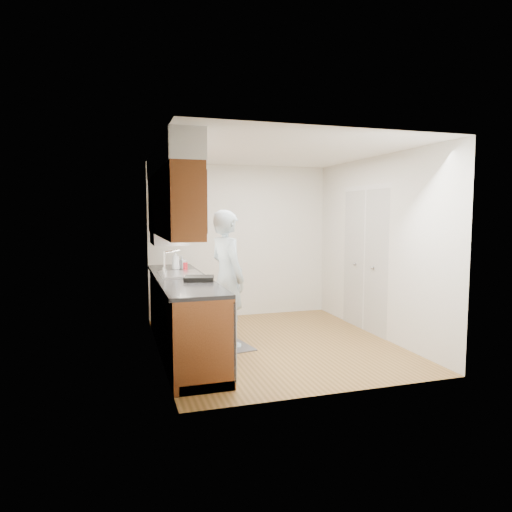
# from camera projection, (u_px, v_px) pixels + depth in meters

# --- Properties ---
(floor) EXTENTS (3.50, 3.50, 0.00)m
(floor) POSITION_uv_depth(u_px,v_px,m) (275.00, 343.00, 6.02)
(floor) COLOR olive
(floor) RESTS_ON ground
(ceiling) EXTENTS (3.50, 3.50, 0.00)m
(ceiling) POSITION_uv_depth(u_px,v_px,m) (276.00, 151.00, 5.79)
(ceiling) COLOR white
(ceiling) RESTS_ON wall_left
(wall_left) EXTENTS (0.02, 3.50, 2.50)m
(wall_left) POSITION_uv_depth(u_px,v_px,m) (158.00, 252.00, 5.46)
(wall_left) COLOR silver
(wall_left) RESTS_ON floor
(wall_right) EXTENTS (0.02, 3.50, 2.50)m
(wall_right) POSITION_uv_depth(u_px,v_px,m) (377.00, 247.00, 6.35)
(wall_right) COLOR silver
(wall_right) RESTS_ON floor
(wall_back) EXTENTS (3.00, 0.02, 2.50)m
(wall_back) POSITION_uv_depth(u_px,v_px,m) (240.00, 241.00, 7.57)
(wall_back) COLOR silver
(wall_back) RESTS_ON floor
(counter) EXTENTS (0.64, 2.80, 1.30)m
(counter) POSITION_uv_depth(u_px,v_px,m) (184.00, 313.00, 5.62)
(counter) COLOR brown
(counter) RESTS_ON floor
(upper_cabinets) EXTENTS (0.47, 2.80, 1.21)m
(upper_cabinets) POSITION_uv_depth(u_px,v_px,m) (170.00, 194.00, 5.49)
(upper_cabinets) COLOR brown
(upper_cabinets) RESTS_ON wall_left
(closet_door) EXTENTS (0.02, 1.22, 2.05)m
(closet_door) POSITION_uv_depth(u_px,v_px,m) (364.00, 261.00, 6.65)
(closet_door) COLOR silver
(closet_door) RESTS_ON wall_right
(floor_mat) EXTENTS (0.60, 0.86, 0.01)m
(floor_mat) POSITION_uv_depth(u_px,v_px,m) (228.00, 345.00, 5.94)
(floor_mat) COLOR slate
(floor_mat) RESTS_ON floor
(person) EXTENTS (0.64, 0.80, 1.98)m
(person) POSITION_uv_depth(u_px,v_px,m) (227.00, 269.00, 5.85)
(person) COLOR #AAC2CE
(person) RESTS_ON floor_mat
(soap_bottle_a) EXTENTS (0.11, 0.11, 0.28)m
(soap_bottle_a) POSITION_uv_depth(u_px,v_px,m) (176.00, 260.00, 6.17)
(soap_bottle_a) COLOR silver
(soap_bottle_a) RESTS_ON counter
(soap_bottle_b) EXTENTS (0.12, 0.12, 0.18)m
(soap_bottle_b) POSITION_uv_depth(u_px,v_px,m) (182.00, 262.00, 6.40)
(soap_bottle_b) COLOR silver
(soap_bottle_b) RESTS_ON counter
(soap_bottle_c) EXTENTS (0.19, 0.19, 0.17)m
(soap_bottle_c) POSITION_uv_depth(u_px,v_px,m) (177.00, 261.00, 6.57)
(soap_bottle_c) COLOR silver
(soap_bottle_c) RESTS_ON counter
(soda_can) EXTENTS (0.08, 0.08, 0.11)m
(soda_can) POSITION_uv_depth(u_px,v_px,m) (185.00, 267.00, 6.14)
(soda_can) COLOR red
(soda_can) RESTS_ON counter
(dish_rack) EXTENTS (0.39, 0.35, 0.05)m
(dish_rack) POSITION_uv_depth(u_px,v_px,m) (199.00, 278.00, 5.25)
(dish_rack) COLOR black
(dish_rack) RESTS_ON counter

